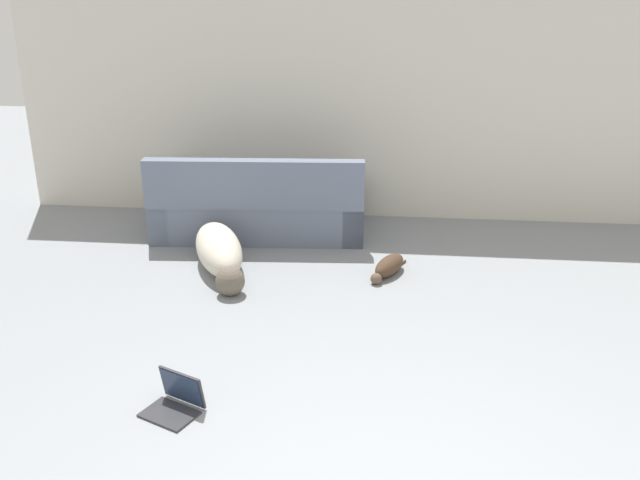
# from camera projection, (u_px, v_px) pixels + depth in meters

# --- Properties ---
(wall_back) EXTENTS (7.92, 0.06, 2.75)m
(wall_back) POSITION_uv_depth(u_px,v_px,m) (398.00, 87.00, 7.18)
(wall_back) COLOR beige
(wall_back) RESTS_ON ground_plane
(couch) EXTENTS (2.12, 1.02, 0.85)m
(couch) POSITION_uv_depth(u_px,v_px,m) (259.00, 209.00, 7.09)
(couch) COLOR slate
(couch) RESTS_ON ground_plane
(dog) EXTENTS (0.75, 1.40, 0.36)m
(dog) POSITION_uv_depth(u_px,v_px,m) (220.00, 251.00, 6.29)
(dog) COLOR beige
(dog) RESTS_ON ground_plane
(cat) EXTENTS (0.35, 0.57, 0.17)m
(cat) POSITION_uv_depth(u_px,v_px,m) (388.00, 266.00, 6.22)
(cat) COLOR #473323
(cat) RESTS_ON ground_plane
(laptop_open) EXTENTS (0.41, 0.38, 0.24)m
(laptop_open) POSITION_uv_depth(u_px,v_px,m) (177.00, 398.00, 4.37)
(laptop_open) COLOR #2D2D33
(laptop_open) RESTS_ON ground_plane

